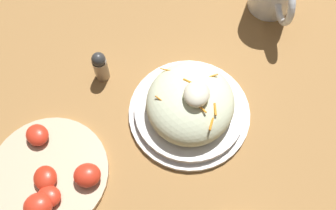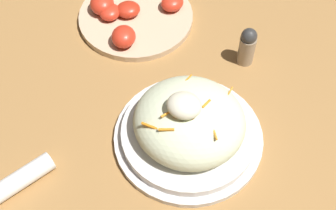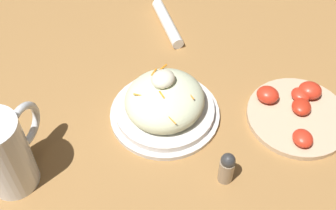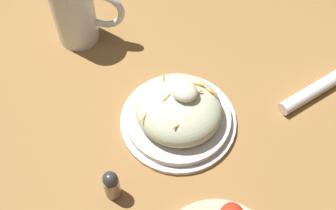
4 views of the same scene
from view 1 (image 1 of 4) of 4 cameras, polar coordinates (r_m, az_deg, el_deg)
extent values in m
plane|color=#9E703D|center=(0.80, 3.61, 1.47)|extent=(1.43, 1.43, 0.00)
cylinder|color=silver|center=(0.77, 3.27, -1.21)|extent=(0.23, 0.23, 0.01)
cylinder|color=silver|center=(0.76, 3.32, -0.80)|extent=(0.21, 0.21, 0.02)
ellipsoid|color=beige|center=(0.73, 3.44, 0.22)|extent=(0.17, 0.16, 0.08)
cylinder|color=orange|center=(0.69, 6.62, -0.59)|extent=(0.02, 0.01, 0.01)
cylinder|color=orange|center=(0.70, -0.97, 0.66)|extent=(0.01, 0.02, 0.01)
cylinder|color=orange|center=(0.69, 6.08, -2.63)|extent=(0.02, 0.01, 0.01)
cylinder|color=orange|center=(0.71, 2.82, 3.36)|extent=(0.01, 0.02, 0.01)
cylinder|color=orange|center=(0.69, 5.09, 1.23)|extent=(0.03, 0.01, 0.01)
cylinder|color=orange|center=(0.69, 4.46, -0.22)|extent=(0.02, 0.03, 0.01)
cylinder|color=orange|center=(0.73, -0.05, 4.62)|extent=(0.01, 0.03, 0.01)
cylinder|color=orange|center=(0.73, 6.17, 4.29)|extent=(0.01, 0.02, 0.01)
ellipsoid|color=#EFEACC|center=(0.68, 4.02, 1.54)|extent=(0.05, 0.04, 0.03)
torus|color=white|center=(0.84, 16.00, 13.75)|extent=(0.09, 0.04, 0.09)
cylinder|color=#D1B28E|center=(0.76, -16.31, -9.15)|extent=(0.21, 0.21, 0.01)
ellipsoid|color=red|center=(0.74, -16.80, -9.75)|extent=(0.06, 0.06, 0.02)
ellipsoid|color=red|center=(0.72, -11.24, -9.61)|extent=(0.05, 0.06, 0.03)
ellipsoid|color=red|center=(0.73, -16.30, -12.17)|extent=(0.04, 0.05, 0.02)
ellipsoid|color=red|center=(0.72, -17.70, -13.28)|extent=(0.06, 0.06, 0.03)
ellipsoid|color=red|center=(0.77, -17.83, -4.02)|extent=(0.06, 0.06, 0.03)
cylinder|color=gray|center=(0.80, -9.35, 5.01)|extent=(0.03, 0.03, 0.05)
sphere|color=#333333|center=(0.77, -9.72, 6.30)|extent=(0.03, 0.03, 0.03)
camera|label=2|loc=(0.55, 64.02, 29.45)|focal=51.31mm
camera|label=3|loc=(0.87, -32.59, 60.87)|focal=47.05mm
camera|label=4|loc=(0.49, -82.79, 30.53)|focal=48.36mm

